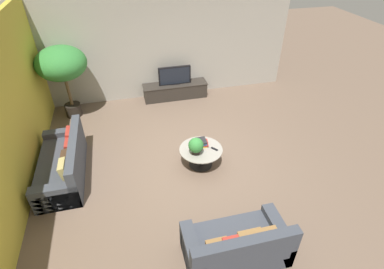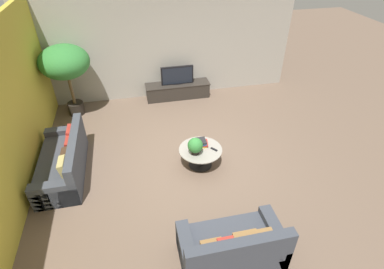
% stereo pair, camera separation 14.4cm
% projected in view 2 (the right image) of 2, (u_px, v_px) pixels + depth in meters
% --- Properties ---
extents(ground_plane, '(24.00, 24.00, 0.00)m').
position_uv_depth(ground_plane, '(190.00, 160.00, 6.66)').
color(ground_plane, brown).
extents(back_wall_stone, '(7.40, 0.12, 3.00)m').
position_uv_depth(back_wall_stone, '(165.00, 45.00, 8.36)').
color(back_wall_stone, '#A39E93').
rests_on(back_wall_stone, ground).
extents(side_wall_left, '(0.12, 7.40, 3.00)m').
position_uv_depth(side_wall_left, '(10.00, 115.00, 5.37)').
color(side_wall_left, gold).
rests_on(side_wall_left, ground).
extents(media_console, '(1.88, 0.50, 0.44)m').
position_uv_depth(media_console, '(178.00, 90.00, 8.90)').
color(media_console, '#2D2823').
rests_on(media_console, ground).
extents(television, '(0.93, 0.13, 0.53)m').
position_uv_depth(television, '(177.00, 75.00, 8.62)').
color(television, black).
rests_on(television, media_console).
extents(coffee_table, '(0.92, 0.92, 0.43)m').
position_uv_depth(coffee_table, '(200.00, 154.00, 6.37)').
color(coffee_table, black).
rests_on(coffee_table, ground).
extents(couch_by_wall, '(0.84, 1.99, 0.84)m').
position_uv_depth(couch_by_wall, '(64.00, 162.00, 6.17)').
color(couch_by_wall, '#3D424C').
rests_on(couch_by_wall, ground).
extents(couch_near_entry, '(1.59, 0.84, 0.84)m').
position_uv_depth(couch_near_entry, '(232.00, 247.00, 4.57)').
color(couch_near_entry, '#3D424C').
rests_on(couch_near_entry, ground).
extents(potted_palm_tall, '(1.23, 1.23, 1.91)m').
position_uv_depth(potted_palm_tall, '(65.00, 64.00, 7.43)').
color(potted_palm_tall, black).
rests_on(potted_palm_tall, ground).
extents(potted_plant_tabletop, '(0.31, 0.31, 0.37)m').
position_uv_depth(potted_plant_tabletop, '(195.00, 146.00, 6.06)').
color(potted_plant_tabletop, black).
rests_on(potted_plant_tabletop, coffee_table).
extents(book_stack, '(0.28, 0.29, 0.13)m').
position_uv_depth(book_stack, '(202.00, 142.00, 6.38)').
color(book_stack, gold).
rests_on(book_stack, coffee_table).
extents(remote_black, '(0.13, 0.15, 0.02)m').
position_uv_depth(remote_black, '(214.00, 149.00, 6.28)').
color(remote_black, black).
rests_on(remote_black, coffee_table).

